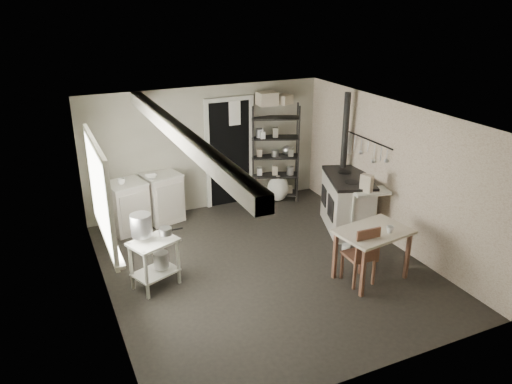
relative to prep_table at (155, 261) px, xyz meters
name	(u,v)px	position (x,y,z in m)	size (l,w,h in m)	color
floor	(264,267)	(1.60, -0.15, -0.40)	(5.00, 5.00, 0.00)	black
ceiling	(265,116)	(1.60, -0.15, 1.90)	(5.00, 5.00, 0.00)	white
wall_back	(206,149)	(1.60, 2.35, 0.75)	(4.50, 0.02, 2.30)	#9D9A86
wall_front	(373,283)	(1.60, -2.65, 0.75)	(4.50, 0.02, 2.30)	#9D9A86
wall_left	(102,224)	(-0.65, -0.15, 0.75)	(0.02, 5.00, 2.30)	#9D9A86
wall_right	(392,174)	(3.85, -0.15, 0.75)	(0.02, 5.00, 2.30)	#9D9A86
window	(98,193)	(-0.62, 0.05, 1.10)	(0.12, 1.76, 1.28)	beige
doorway	(230,154)	(2.05, 2.32, 0.60)	(0.96, 0.10, 2.08)	beige
ceiling_beam	(179,133)	(0.40, -0.15, 1.80)	(0.18, 5.00, 0.18)	beige
wallpaper_panel	(392,174)	(3.84, -0.15, 0.75)	(0.01, 5.00, 2.30)	beige
utensil_rail	(368,140)	(3.79, 0.45, 1.15)	(0.06, 1.20, 0.44)	silver
prep_table	(155,261)	(0.00, 0.00, 0.00)	(0.62, 0.44, 0.71)	beige
stockpot	(141,225)	(-0.12, 0.07, 0.54)	(0.28, 0.28, 0.30)	silver
saucepan	(165,231)	(0.16, -0.07, 0.45)	(0.17, 0.17, 0.10)	silver
bucket	(161,260)	(0.09, 0.02, -0.02)	(0.21, 0.21, 0.23)	silver
base_cabinets	(145,201)	(0.34, 2.03, 0.06)	(1.33, 0.57, 0.88)	beige
mixing_bowl	(151,174)	(0.45, 1.95, 0.56)	(0.29, 0.29, 0.07)	silver
counter_cup	(121,179)	(-0.05, 1.88, 0.57)	(0.13, 0.13, 0.10)	silver
shelf_rack	(275,153)	(2.92, 2.15, 0.55)	(0.90, 0.35, 1.90)	black
shelf_jar	(263,133)	(2.66, 2.16, 0.97)	(0.09, 0.09, 0.20)	silver
storage_box_a	(267,99)	(2.74, 2.15, 1.61)	(0.35, 0.30, 0.24)	beige
storage_box_b	(284,99)	(3.07, 2.11, 1.59)	(0.26, 0.24, 0.17)	beige
stove	(347,205)	(3.46, 0.46, 0.04)	(0.67, 1.21, 0.95)	beige
stovepipe	(345,132)	(3.65, 0.92, 1.19)	(0.10, 0.10, 1.35)	black
side_ledge	(368,218)	(3.47, -0.13, 0.03)	(0.60, 0.32, 0.92)	beige
oats_box	(366,186)	(3.38, -0.14, 0.61)	(0.11, 0.19, 0.28)	beige
work_table	(371,254)	(2.85, -1.06, -0.02)	(1.00, 0.70, 0.76)	beige
table_cup	(390,229)	(3.00, -1.21, 0.41)	(0.10, 0.10, 0.09)	silver
chair	(359,251)	(2.63, -1.07, 0.08)	(0.37, 0.39, 0.90)	brown
flour_sack	(278,189)	(2.94, 2.04, -0.16)	(0.43, 0.37, 0.52)	white
floor_crock	(346,250)	(2.93, -0.34, -0.33)	(0.13, 0.13, 0.17)	silver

